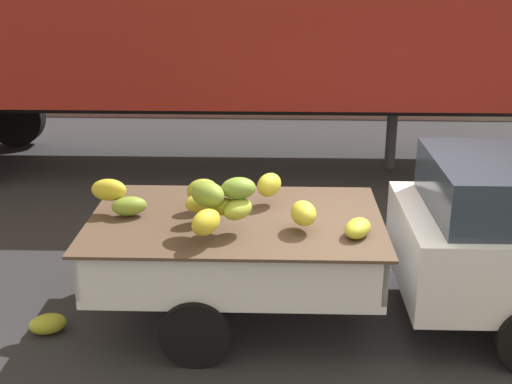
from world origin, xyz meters
TOP-DOWN VIEW (x-y plane):
  - ground at (0.00, 0.00)m, footprint 220.00×220.00m
  - curb_strip at (0.00, 9.09)m, footprint 80.00×0.80m
  - pickup_truck at (0.54, 0.11)m, footprint 5.03×1.92m
  - semi_trailer at (-2.53, 5.19)m, footprint 12.02×2.72m
  - fallen_banana_bunch_near_tailgate at (-3.26, -0.30)m, footprint 0.42×0.36m

SIDE VIEW (x-z plane):
  - ground at x=0.00m, z-range 0.00..0.00m
  - curb_strip at x=0.00m, z-range 0.00..0.16m
  - fallen_banana_bunch_near_tailgate at x=-3.26m, z-range 0.00..0.19m
  - pickup_truck at x=0.54m, z-range 0.04..1.74m
  - semi_trailer at x=-2.53m, z-range 0.57..4.52m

